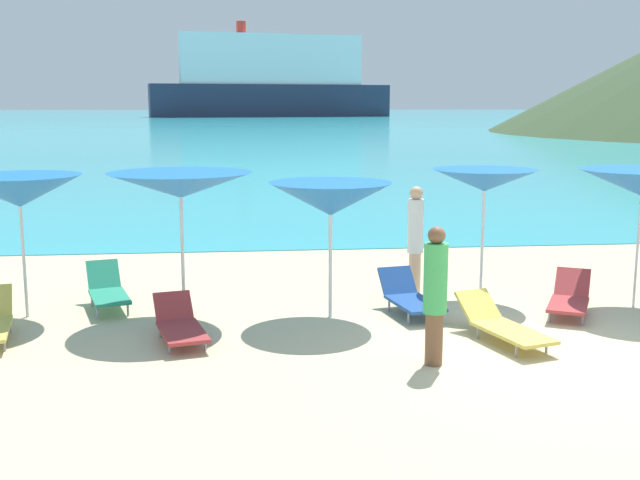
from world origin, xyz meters
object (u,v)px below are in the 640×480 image
(umbrella_2, at_px, (180,185))
(lounge_chair_6, at_px, (409,297))
(lounge_chair_0, at_px, (502,324))
(beachgoer_0, at_px, (435,291))
(lounge_chair_7, at_px, (107,290))
(lounge_chair_1, at_px, (570,297))
(beachgoer_2, at_px, (415,235))
(umbrella_3, at_px, (331,199))
(umbrella_1, at_px, (19,191))
(cruise_ship, at_px, (272,81))
(lounge_chair_3, at_px, (180,324))
(umbrella_4, at_px, (485,181))

(umbrella_2, relative_size, lounge_chair_6, 1.56)
(lounge_chair_0, bearing_deg, beachgoer_0, -160.99)
(lounge_chair_7, relative_size, beachgoer_0, 0.87)
(lounge_chair_1, bearing_deg, beachgoer_2, 169.69)
(umbrella_2, relative_size, umbrella_3, 1.15)
(umbrella_1, distance_m, cruise_ship, 193.85)
(umbrella_2, height_order, lounge_chair_0, umbrella_2)
(umbrella_2, distance_m, lounge_chair_1, 6.39)
(lounge_chair_7, relative_size, cruise_ship, 0.02)
(umbrella_3, xyz_separation_m, lounge_chair_3, (-2.28, -1.03, -1.64))
(umbrella_4, height_order, lounge_chair_1, umbrella_4)
(lounge_chair_3, xyz_separation_m, beachgoer_0, (3.34, -1.39, 0.74))
(beachgoer_2, bearing_deg, beachgoer_0, -151.79)
(umbrella_1, bearing_deg, umbrella_4, 2.98)
(umbrella_4, bearing_deg, lounge_chair_0, -100.46)
(lounge_chair_0, xyz_separation_m, cruise_ship, (4.90, 195.37, 9.07))
(cruise_ship, bearing_deg, beachgoer_0, -101.83)
(umbrella_1, distance_m, umbrella_3, 4.80)
(lounge_chair_1, bearing_deg, cruise_ship, 116.99)
(umbrella_2, bearing_deg, beachgoer_0, -37.52)
(umbrella_1, bearing_deg, lounge_chair_3, -31.08)
(umbrella_3, relative_size, cruise_ship, 0.03)
(lounge_chair_3, bearing_deg, beachgoer_0, -36.59)
(lounge_chair_0, bearing_deg, lounge_chair_3, 156.86)
(umbrella_1, height_order, umbrella_4, umbrella_1)
(umbrella_3, xyz_separation_m, cruise_ship, (7.17, 193.82, 7.44))
(umbrella_2, xyz_separation_m, lounge_chair_6, (3.58, -0.13, -1.81))
(umbrella_3, height_order, lounge_chair_7, umbrella_3)
(umbrella_1, bearing_deg, cruise_ship, 86.46)
(umbrella_4, relative_size, lounge_chair_0, 1.22)
(lounge_chair_1, bearing_deg, umbrella_2, -156.13)
(umbrella_3, xyz_separation_m, lounge_chair_0, (2.27, -1.54, -1.62))
(umbrella_1, bearing_deg, umbrella_3, -5.76)
(lounge_chair_0, xyz_separation_m, lounge_chair_6, (-0.99, 1.58, 0.03))
(umbrella_3, xyz_separation_m, lounge_chair_7, (-3.59, 0.86, -1.56))
(lounge_chair_1, xyz_separation_m, lounge_chair_6, (-2.54, 0.30, 0.00))
(umbrella_4, height_order, beachgoer_0, umbrella_4)
(lounge_chair_3, height_order, beachgoer_0, beachgoer_0)
(umbrella_1, height_order, beachgoer_0, umbrella_1)
(lounge_chair_3, bearing_deg, lounge_chair_7, 110.69)
(lounge_chair_0, relative_size, lounge_chair_6, 1.17)
(umbrella_1, relative_size, lounge_chair_1, 1.42)
(lounge_chair_1, distance_m, beachgoer_0, 3.56)
(lounge_chair_3, distance_m, beachgoer_0, 3.69)
(lounge_chair_0, bearing_deg, lounge_chair_6, 105.53)
(lounge_chair_6, height_order, beachgoer_2, beachgoer_2)
(lounge_chair_1, height_order, beachgoer_0, beachgoer_0)
(umbrella_3, distance_m, beachgoer_2, 2.35)
(umbrella_2, distance_m, lounge_chair_3, 2.21)
(umbrella_2, bearing_deg, lounge_chair_3, -88.98)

